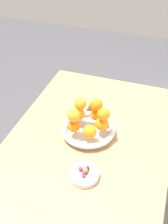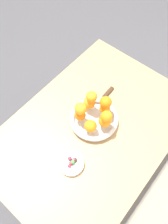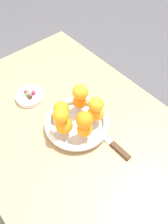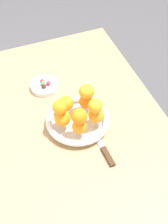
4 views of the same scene
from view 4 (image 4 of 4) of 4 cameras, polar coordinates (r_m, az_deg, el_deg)
ground_plane at (r=2.05m, az=-1.60°, el=-14.72°), size 6.00×6.00×0.00m
dining_table at (r=1.50m, az=-2.12°, el=-3.36°), size 1.10×0.76×0.74m
fruit_bowl at (r=1.39m, az=-1.05°, el=-1.49°), size 0.26×0.26×0.04m
candy_dish at (r=1.56m, az=-6.57°, el=4.31°), size 0.13×0.13×0.02m
orange_0 at (r=1.34m, az=-3.60°, el=-1.02°), size 0.07×0.07×0.07m
orange_1 at (r=1.31m, az=-0.70°, el=-2.41°), size 0.06×0.06×0.06m
orange_2 at (r=1.35m, az=2.05°, el=-0.52°), size 0.06×0.06×0.06m
orange_3 at (r=1.40m, az=0.34°, el=1.78°), size 0.06×0.06×0.06m
orange_4 at (r=1.39m, az=-3.03°, el=1.40°), size 0.06×0.06×0.06m
orange_5 at (r=1.27m, az=-0.92°, el=-0.77°), size 0.06×0.06×0.06m
orange_6 at (r=1.29m, az=-4.02°, el=0.81°), size 0.06×0.06×0.06m
orange_7 at (r=1.35m, az=0.42°, el=3.40°), size 0.06×0.06×0.06m
orange_8 at (r=1.29m, az=1.87°, el=0.99°), size 0.06×0.06×0.06m
candy_ball_0 at (r=1.54m, az=-6.81°, el=4.71°), size 0.02×0.02×0.02m
candy_ball_1 at (r=1.54m, az=-6.93°, el=4.78°), size 0.02×0.02×0.02m
candy_ball_2 at (r=1.53m, az=-6.58°, el=4.40°), size 0.02×0.02×0.02m
candy_ball_3 at (r=1.56m, az=-7.03°, el=5.22°), size 0.02×0.02×0.02m
candy_ball_4 at (r=1.54m, az=-5.92°, el=4.81°), size 0.02×0.02×0.02m
candy_ball_5 at (r=1.53m, az=-6.69°, el=4.29°), size 0.02×0.02×0.02m
candy_ball_6 at (r=1.54m, az=-6.77°, el=4.92°), size 0.02×0.02×0.02m
knife at (r=1.34m, az=2.89°, el=-5.44°), size 0.26×0.03×0.01m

